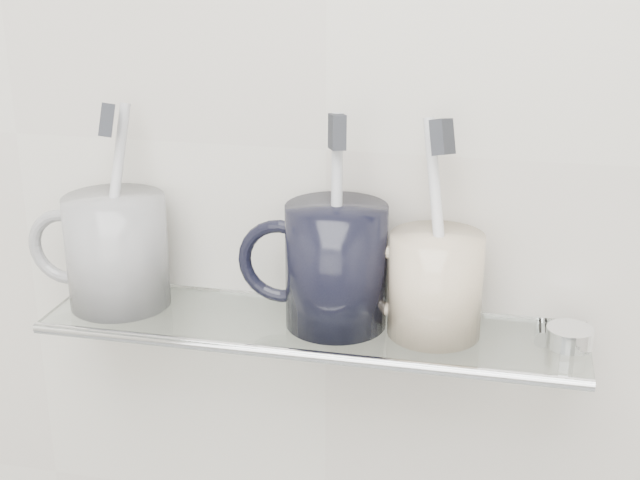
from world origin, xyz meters
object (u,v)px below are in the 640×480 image
(mug_center, at_px, (336,266))
(mug_right, at_px, (435,285))
(shelf_glass, at_px, (311,327))
(mug_left, at_px, (117,251))

(mug_center, height_order, mug_right, mug_center)
(shelf_glass, distance_m, mug_center, 0.07)
(mug_left, relative_size, mug_right, 1.15)
(mug_right, bearing_deg, mug_left, 158.04)
(shelf_glass, xyz_separation_m, mug_left, (-0.19, 0.00, 0.06))
(mug_center, bearing_deg, mug_left, -155.09)
(mug_left, height_order, mug_center, mug_center)
(shelf_glass, relative_size, mug_right, 5.32)
(shelf_glass, xyz_separation_m, mug_right, (0.11, 0.00, 0.05))
(mug_center, bearing_deg, mug_right, 24.91)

